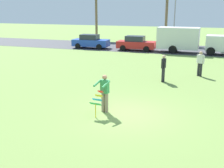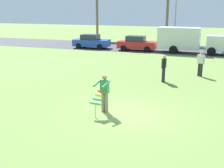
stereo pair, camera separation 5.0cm
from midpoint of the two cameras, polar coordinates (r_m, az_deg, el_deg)
ground_plane at (r=12.41m, az=3.50°, el=-6.16°), size 120.00×120.00×0.00m
road_strip at (r=32.61m, az=13.64°, el=6.98°), size 120.00×8.00×0.01m
person_kite_flyer at (r=12.30m, az=-1.46°, el=-1.64°), size 0.64×0.73×1.73m
kite_held at (r=11.88m, az=-2.98°, el=-3.41°), size 0.52×0.66×1.09m
parked_car_blue at (r=32.62m, az=-4.26°, el=8.74°), size 4.26×1.94×1.60m
parked_car_red at (r=30.89m, az=5.17°, el=8.34°), size 4.22×1.87×1.60m
parked_truck_white_box at (r=29.98m, az=15.27°, el=8.88°), size 6.77×2.28×2.62m
streetlight_pole at (r=37.66m, az=13.09°, el=14.20°), size 0.24×1.65×7.00m
person_walker_near at (r=17.76m, az=10.74°, el=3.38°), size 0.26×0.57×1.73m
person_walker_far at (r=19.88m, az=17.93°, el=4.17°), size 0.53×0.35×1.73m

